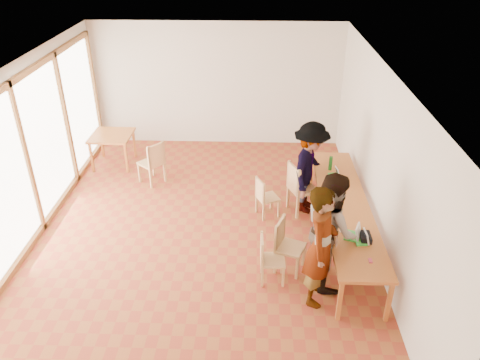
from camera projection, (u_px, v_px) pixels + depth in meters
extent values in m
plane|color=brown|center=(202.00, 232.00, 8.55)|extent=(8.00, 8.00, 0.00)
cube|color=beige|center=(217.00, 85.00, 11.31)|extent=(6.00, 0.10, 3.00)
cube|color=beige|center=(150.00, 352.00, 4.33)|extent=(6.00, 0.10, 3.00)
cube|color=beige|center=(379.00, 162.00, 7.72)|extent=(0.10, 8.00, 3.00)
cube|color=white|center=(25.00, 156.00, 7.91)|extent=(0.10, 8.00, 3.00)
cube|color=white|center=(194.00, 69.00, 7.08)|extent=(6.00, 8.00, 0.04)
cube|color=#A95B25|center=(345.00, 204.00, 8.02)|extent=(0.80, 4.00, 0.05)
cube|color=#A95B25|center=(340.00, 301.00, 6.52)|extent=(0.06, 0.06, 0.70)
cube|color=#A95B25|center=(312.00, 170.00, 9.91)|extent=(0.06, 0.06, 0.70)
cube|color=#A95B25|center=(389.00, 302.00, 6.50)|extent=(0.06, 0.06, 0.70)
cube|color=#A95B25|center=(344.00, 171.00, 9.89)|extent=(0.06, 0.06, 0.70)
cube|color=#A95B25|center=(111.00, 136.00, 10.58)|extent=(0.90, 0.90, 0.05)
cube|color=#A95B25|center=(92.00, 158.00, 10.43)|extent=(0.05, 0.05, 0.70)
cube|color=#A95B25|center=(102.00, 143.00, 11.11)|extent=(0.05, 0.05, 0.70)
cube|color=#A95B25|center=(126.00, 158.00, 10.41)|extent=(0.05, 0.05, 0.70)
cube|color=#A95B25|center=(134.00, 144.00, 11.09)|extent=(0.05, 0.05, 0.70)
cube|color=tan|center=(273.00, 260.00, 7.24)|extent=(0.39, 0.39, 0.04)
cube|color=tan|center=(262.00, 249.00, 7.13)|extent=(0.05, 0.38, 0.40)
cube|color=tan|center=(290.00, 248.00, 7.44)|extent=(0.55, 0.55, 0.04)
cube|color=tan|center=(280.00, 233.00, 7.39)|extent=(0.19, 0.41, 0.44)
cube|color=tan|center=(268.00, 198.00, 8.87)|extent=(0.49, 0.49, 0.04)
cube|color=tan|center=(260.00, 190.00, 8.71)|extent=(0.19, 0.35, 0.39)
cube|color=tan|center=(303.00, 189.00, 8.95)|extent=(0.63, 0.63, 0.05)
cube|color=tan|center=(294.00, 178.00, 8.75)|extent=(0.23, 0.46, 0.50)
cube|color=tan|center=(151.00, 163.00, 9.98)|extent=(0.63, 0.63, 0.04)
cube|color=tan|center=(156.00, 155.00, 9.73)|extent=(0.32, 0.37, 0.47)
imported|color=gray|center=(321.00, 247.00, 6.62)|extent=(0.67, 0.81, 1.91)
imported|color=gray|center=(331.00, 229.00, 7.00)|extent=(0.88, 1.04, 1.88)
imported|color=gray|center=(310.00, 168.00, 8.80)|extent=(1.05, 1.34, 1.82)
cube|color=green|center=(360.00, 241.00, 7.05)|extent=(0.18, 0.24, 0.02)
cube|color=white|center=(366.00, 236.00, 7.01)|extent=(0.08, 0.21, 0.19)
cube|color=green|center=(351.00, 236.00, 7.16)|extent=(0.27, 0.32, 0.03)
cube|color=white|center=(358.00, 232.00, 7.08)|extent=(0.16, 0.26, 0.22)
cube|color=green|center=(333.00, 176.00, 8.84)|extent=(0.18, 0.23, 0.02)
cube|color=white|center=(337.00, 172.00, 8.81)|extent=(0.09, 0.20, 0.18)
imported|color=orange|center=(333.00, 209.00, 7.76)|extent=(0.16, 0.16, 0.10)
cylinder|color=#1B6722|center=(331.00, 163.00, 9.01)|extent=(0.07, 0.07, 0.28)
cylinder|color=silver|center=(338.00, 176.00, 8.76)|extent=(0.07, 0.07, 0.09)
cylinder|color=white|center=(342.00, 229.00, 7.28)|extent=(0.08, 0.08, 0.06)
cube|color=#B93247|center=(370.00, 261.00, 6.65)|extent=(0.05, 0.10, 0.01)
cube|color=black|center=(365.00, 237.00, 7.08)|extent=(0.16, 0.26, 0.09)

